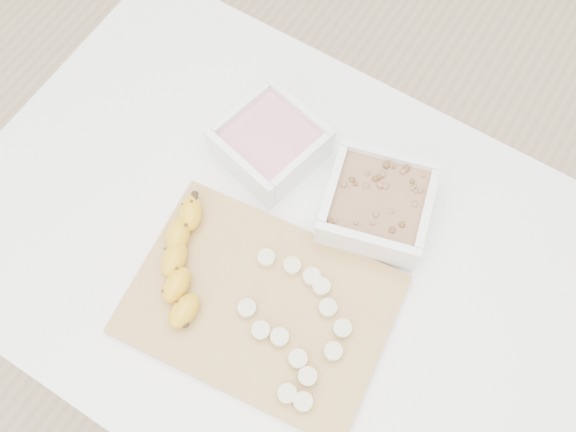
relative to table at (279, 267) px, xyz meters
The scene contains 7 objects.
ground 0.65m from the table, ahead, with size 3.50×3.50×0.00m, color #C6AD89.
table is the anchor object (origin of this frame).
bowl_yogurt 0.21m from the table, 126.15° to the left, with size 0.17×0.17×0.07m.
bowl_granola 0.21m from the table, 51.63° to the left, with size 0.19×0.19×0.07m.
cutting_board 0.14m from the table, 72.60° to the right, with size 0.37×0.27×0.01m, color #B18D4A.
banana 0.19m from the table, 132.59° to the right, with size 0.05×0.20×0.03m, color gold, non-canonical shape.
banana_slices 0.18m from the table, 44.75° to the right, with size 0.18×0.19×0.02m.
Camera 1 is at (0.20, -0.28, 1.67)m, focal length 40.00 mm.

